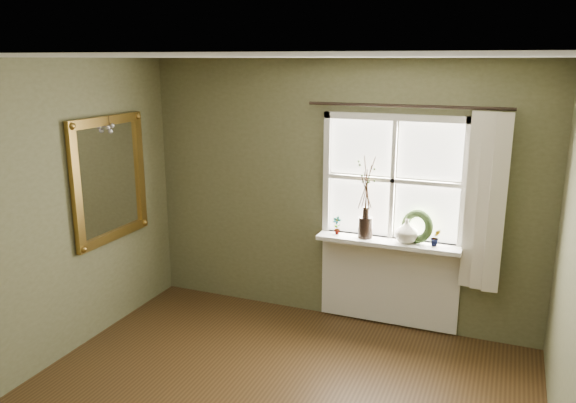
% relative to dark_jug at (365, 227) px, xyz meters
% --- Properties ---
extents(ceiling, '(4.50, 4.50, 0.00)m').
position_rel_dark_jug_xyz_m(ceiling, '(-0.33, -2.12, 1.58)').
color(ceiling, silver).
rests_on(ceiling, ground).
extents(wall_back, '(4.00, 0.10, 2.60)m').
position_rel_dark_jug_xyz_m(wall_back, '(-0.33, 0.18, 0.28)').
color(wall_back, brown).
rests_on(wall_back, ground).
extents(window_frame, '(1.36, 0.06, 1.24)m').
position_rel_dark_jug_xyz_m(window_frame, '(0.22, 0.11, 0.46)').
color(window_frame, white).
rests_on(window_frame, wall_back).
extents(window_sill, '(1.36, 0.26, 0.04)m').
position_rel_dark_jug_xyz_m(window_sill, '(0.22, 0.00, -0.12)').
color(window_sill, white).
rests_on(window_sill, wall_back).
extents(window_apron, '(1.36, 0.04, 0.88)m').
position_rel_dark_jug_xyz_m(window_apron, '(0.22, 0.11, -0.56)').
color(window_apron, white).
rests_on(window_apron, ground).
extents(dark_jug, '(0.18, 0.18, 0.20)m').
position_rel_dark_jug_xyz_m(dark_jug, '(0.00, 0.00, 0.00)').
color(dark_jug, black).
rests_on(dark_jug, window_sill).
extents(cream_vase, '(0.27, 0.27, 0.23)m').
position_rel_dark_jug_xyz_m(cream_vase, '(0.39, 0.00, 0.01)').
color(cream_vase, beige).
rests_on(cream_vase, window_sill).
extents(wreath, '(0.35, 0.23, 0.33)m').
position_rel_dark_jug_xyz_m(wreath, '(0.48, 0.04, 0.02)').
color(wreath, '#2C421D').
rests_on(wreath, window_sill).
extents(potted_plant_left, '(0.11, 0.08, 0.18)m').
position_rel_dark_jug_xyz_m(potted_plant_left, '(-0.28, 0.00, -0.01)').
color(potted_plant_left, '#2C421D').
rests_on(potted_plant_left, window_sill).
extents(potted_plant_right, '(0.11, 0.10, 0.16)m').
position_rel_dark_jug_xyz_m(potted_plant_right, '(0.66, 0.00, -0.02)').
color(potted_plant_right, '#2C421D').
rests_on(potted_plant_right, window_sill).
extents(curtain, '(0.36, 0.12, 1.59)m').
position_rel_dark_jug_xyz_m(curtain, '(1.06, 0.01, 0.34)').
color(curtain, beige).
rests_on(curtain, wall_back).
extents(curtain_rod, '(1.84, 0.03, 0.03)m').
position_rel_dark_jug_xyz_m(curtain_rod, '(0.32, 0.05, 1.16)').
color(curtain_rod, black).
rests_on(curtain_rod, wall_back).
extents(gilt_mirror, '(0.10, 1.00, 1.20)m').
position_rel_dark_jug_xyz_m(gilt_mirror, '(-2.29, -0.84, 0.46)').
color(gilt_mirror, white).
rests_on(gilt_mirror, wall_left).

